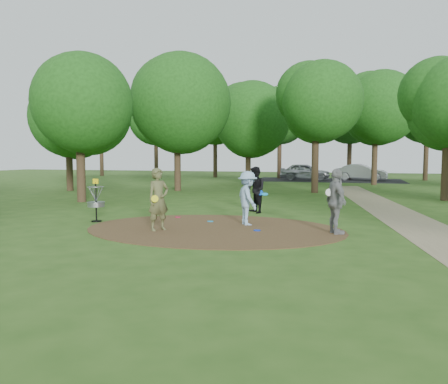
# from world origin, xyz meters

# --- Properties ---
(ground) EXTENTS (100.00, 100.00, 0.00)m
(ground) POSITION_xyz_m (0.00, 0.00, 0.00)
(ground) COLOR #2D5119
(ground) RESTS_ON ground
(dirt_clearing) EXTENTS (8.40, 8.40, 0.02)m
(dirt_clearing) POSITION_xyz_m (0.00, 0.00, 0.01)
(dirt_clearing) COLOR #47301C
(dirt_clearing) RESTS_ON ground
(footpath) EXTENTS (7.55, 39.89, 0.01)m
(footpath) POSITION_xyz_m (6.50, 2.00, 0.01)
(footpath) COLOR #8C7A5B
(footpath) RESTS_ON ground
(parking_lot) EXTENTS (14.00, 8.00, 0.01)m
(parking_lot) POSITION_xyz_m (2.00, 30.00, 0.00)
(parking_lot) COLOR black
(parking_lot) RESTS_ON ground
(player_observer_with_disc) EXTENTS (0.80, 0.86, 1.97)m
(player_observer_with_disc) POSITION_xyz_m (-1.55, -0.81, 0.99)
(player_observer_with_disc) COLOR brown
(player_observer_with_disc) RESTS_ON ground
(player_throwing_with_disc) EXTENTS (1.33, 1.37, 1.84)m
(player_throwing_with_disc) POSITION_xyz_m (0.87, 1.06, 0.92)
(player_throwing_with_disc) COLOR #8CAFD1
(player_throwing_with_disc) RESTS_ON ground
(player_walking_with_disc) EXTENTS (1.15, 1.18, 1.92)m
(player_walking_with_disc) POSITION_xyz_m (0.46, 4.23, 0.96)
(player_walking_with_disc) COLOR black
(player_walking_with_disc) RESTS_ON ground
(player_waiting_with_disc) EXTENTS (0.95, 1.25, 1.98)m
(player_waiting_with_disc) POSITION_xyz_m (3.82, 0.12, 0.99)
(player_waiting_with_disc) COLOR gray
(player_waiting_with_disc) RESTS_ON ground
(disc_ground_cyan) EXTENTS (0.22, 0.22, 0.02)m
(disc_ground_cyan) POSITION_xyz_m (-0.55, 1.35, 0.03)
(disc_ground_cyan) COLOR #1A95D3
(disc_ground_cyan) RESTS_ON dirt_clearing
(disc_ground_blue) EXTENTS (0.22, 0.22, 0.02)m
(disc_ground_blue) POSITION_xyz_m (1.44, -0.04, 0.03)
(disc_ground_blue) COLOR #0C30D1
(disc_ground_blue) RESTS_ON dirt_clearing
(disc_ground_red) EXTENTS (0.22, 0.22, 0.02)m
(disc_ground_red) POSITION_xyz_m (-2.07, 2.00, 0.03)
(disc_ground_red) COLOR #BC1241
(disc_ground_red) RESTS_ON dirt_clearing
(car_left) EXTENTS (4.82, 2.02, 1.63)m
(car_left) POSITION_xyz_m (-0.11, 29.64, 0.81)
(car_left) COLOR #ADAEB5
(car_left) RESTS_ON ground
(car_right) EXTENTS (4.90, 2.18, 1.56)m
(car_right) POSITION_xyz_m (5.15, 30.38, 0.78)
(car_right) COLOR #A2A4AA
(car_right) RESTS_ON ground
(disc_golf_basket) EXTENTS (0.63, 0.63, 1.54)m
(disc_golf_basket) POSITION_xyz_m (-4.50, 0.30, 0.87)
(disc_golf_basket) COLOR black
(disc_golf_basket) RESTS_ON ground
(tree_ring) EXTENTS (37.19, 45.27, 8.90)m
(tree_ring) POSITION_xyz_m (0.65, 10.31, 5.20)
(tree_ring) COLOR #332316
(tree_ring) RESTS_ON ground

